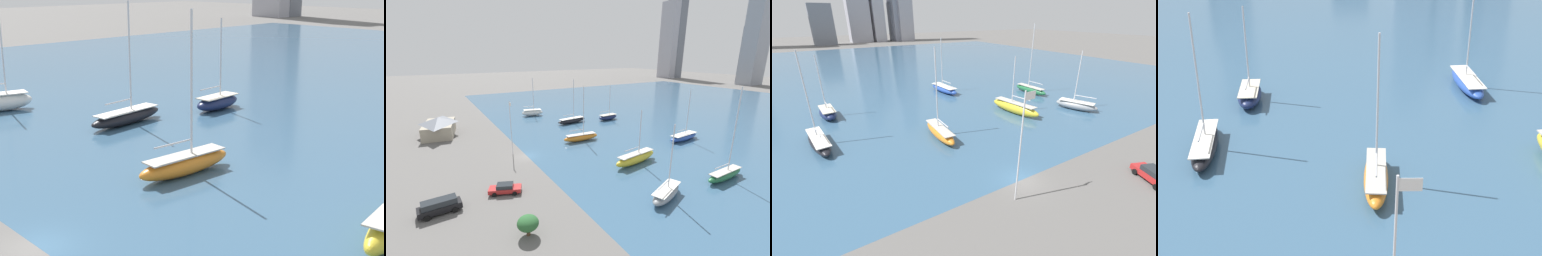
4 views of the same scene
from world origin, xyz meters
The scene contains 11 objects.
ground_plane centered at (0.00, 0.00, 0.00)m, with size 500.00×500.00×0.00m, color #605E5B.
harbor_water centered at (0.00, 70.00, 0.00)m, with size 180.00×140.00×0.00m.
flag_pole centered at (-2.71, -2.06, 5.96)m, with size 1.24×0.14×10.95m.
sailboat_gray centered at (25.08, 11.67, 0.90)m, with size 4.73×7.97×10.82m.
sailboat_orange centered at (-2.66, 14.28, 0.93)m, with size 2.50×8.90×12.76m.
sailboat_black centered at (-18.01, 20.34, 0.85)m, with size 3.29×9.77×12.78m.
sailboat_green centered at (25.93, 24.52, 0.94)m, with size 2.05×8.88×15.07m.
sailboat_yellow centered at (13.75, 16.36, 1.09)m, with size 3.38×10.58×10.10m.
sailboat_navy centered at (-15.73, 31.99, 0.91)m, with size 2.98×6.92×10.60m.
sailboat_blue centered at (9.28, 35.68, 0.85)m, with size 3.39×9.77×12.06m.
parked_sedan_red centered at (12.03, -7.61, 0.76)m, with size 3.47×4.97×1.47m.
Camera 3 is at (-17.66, -16.57, 16.52)m, focal length 24.00 mm.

